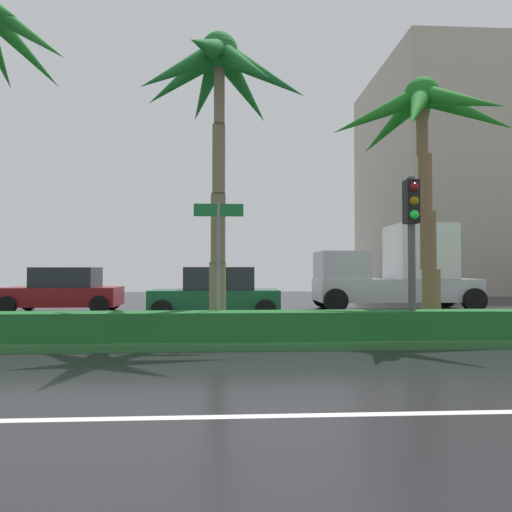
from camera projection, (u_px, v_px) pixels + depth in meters
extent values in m
cube|color=black|center=(214.00, 333.00, 12.06)|extent=(90.00, 42.00, 0.10)
cube|color=white|center=(190.00, 417.00, 5.07)|extent=(81.00, 0.14, 0.01)
cube|color=#2D6B33|center=(212.00, 334.00, 11.06)|extent=(85.50, 4.00, 0.15)
cube|color=#1E6028|center=(210.00, 326.00, 9.68)|extent=(76.50, 0.70, 0.60)
cone|color=#26792B|center=(20.00, 29.00, 10.74)|extent=(2.50, 0.73, 1.91)
cone|color=#26792B|center=(21.00, 47.00, 11.67)|extent=(1.94, 2.34, 1.86)
cylinder|color=#75654B|center=(218.00, 296.00, 11.12)|extent=(0.41, 0.41, 1.68)
cylinder|color=#75654B|center=(218.00, 228.00, 11.08)|extent=(0.36, 0.36, 1.68)
cylinder|color=#75654B|center=(219.00, 159.00, 11.05)|extent=(0.31, 0.31, 1.68)
cylinder|color=#75654B|center=(219.00, 89.00, 11.02)|extent=(0.26, 0.26, 1.68)
sphere|color=#1B6529|center=(219.00, 51.00, 11.04)|extent=(0.90, 0.90, 0.90)
cone|color=#1B6529|center=(262.00, 74.00, 10.99)|extent=(2.38, 0.77, 1.63)
cone|color=#1B6529|center=(244.00, 89.00, 11.88)|extent=(1.84, 2.21, 1.66)
cone|color=#1B6529|center=(206.00, 89.00, 11.99)|extent=(1.36, 2.41, 1.56)
cone|color=#1B6529|center=(183.00, 78.00, 11.51)|extent=(2.36, 1.67, 1.45)
cone|color=#1B6529|center=(182.00, 68.00, 10.50)|extent=(2.26, 1.60, 1.78)
cone|color=#1B6529|center=(207.00, 46.00, 9.94)|extent=(1.09, 2.48, 1.35)
cone|color=#1B6529|center=(243.00, 64.00, 10.25)|extent=(1.75, 2.19, 1.80)
cylinder|color=brown|center=(431.00, 299.00, 11.63)|extent=(0.46, 0.46, 1.50)
cylinder|color=brown|center=(428.00, 240.00, 11.72)|extent=(0.40, 0.40, 1.50)
cylinder|color=brown|center=(425.00, 183.00, 11.81)|extent=(0.35, 0.35, 1.50)
cylinder|color=brown|center=(422.00, 127.00, 11.90)|extent=(0.29, 0.29, 1.50)
sphere|color=#1D7320|center=(422.00, 94.00, 11.92)|extent=(0.90, 0.90, 0.90)
cone|color=#1D7320|center=(467.00, 112.00, 11.85)|extent=(2.60, 0.82, 1.47)
cone|color=#1D7320|center=(422.00, 125.00, 13.01)|extent=(1.53, 2.56, 1.46)
cone|color=#1D7320|center=(391.00, 126.00, 12.95)|extent=(1.48, 2.57, 1.51)
cone|color=#1D7320|center=(377.00, 114.00, 12.00)|extent=(2.60, 0.89, 1.49)
cone|color=#1D7320|center=(417.00, 108.00, 10.96)|extent=(1.69, 2.37, 1.87)
cone|color=#1D7320|center=(459.00, 100.00, 10.88)|extent=(1.54, 2.54, 1.56)
cylinder|color=#4C4C47|center=(412.00, 257.00, 9.95)|extent=(0.16, 0.16, 3.54)
cube|color=black|center=(411.00, 202.00, 9.98)|extent=(0.28, 0.32, 0.96)
sphere|color=maroon|center=(414.00, 187.00, 9.82)|extent=(0.20, 0.20, 0.20)
sphere|color=#7F600F|center=(414.00, 201.00, 9.81)|extent=(0.20, 0.20, 0.20)
sphere|color=#1EEA3F|center=(414.00, 215.00, 9.81)|extent=(0.20, 0.20, 0.20)
cylinder|color=slate|center=(218.00, 270.00, 10.03)|extent=(0.08, 0.08, 3.00)
cube|color=#146B2D|center=(219.00, 210.00, 10.07)|extent=(1.10, 0.03, 0.28)
cube|color=maroon|center=(62.00, 296.00, 17.44)|extent=(4.30, 1.76, 0.72)
cube|color=#1E2328|center=(67.00, 277.00, 17.47)|extent=(2.30, 1.58, 0.76)
cylinder|color=black|center=(7.00, 305.00, 16.45)|extent=(0.68, 0.22, 0.68)
cylinder|color=black|center=(29.00, 302.00, 18.24)|extent=(0.68, 0.22, 0.68)
cylinder|color=black|center=(99.00, 305.00, 16.63)|extent=(0.68, 0.22, 0.68)
cylinder|color=black|center=(112.00, 301.00, 18.42)|extent=(0.68, 0.22, 0.68)
cube|color=#195133|center=(215.00, 300.00, 15.36)|extent=(4.30, 1.76, 0.72)
cube|color=#1E2328|center=(219.00, 278.00, 15.39)|extent=(2.30, 1.58, 0.76)
cylinder|color=black|center=(162.00, 311.00, 14.37)|extent=(0.68, 0.22, 0.68)
cylinder|color=black|center=(169.00, 306.00, 16.16)|extent=(0.68, 0.22, 0.68)
cylinder|color=black|center=(266.00, 310.00, 14.55)|extent=(0.68, 0.22, 0.68)
cylinder|color=black|center=(262.00, 306.00, 16.34)|extent=(0.68, 0.22, 0.68)
cube|color=silver|center=(394.00, 290.00, 18.48)|extent=(6.40, 2.30, 0.90)
cube|color=silver|center=(341.00, 265.00, 18.39)|extent=(1.90, 2.21, 1.10)
cube|color=silver|center=(419.00, 252.00, 18.59)|extent=(2.30, 2.35, 2.20)
cylinder|color=black|center=(336.00, 301.00, 17.16)|extent=(0.92, 0.30, 0.92)
cylinder|color=black|center=(323.00, 297.00, 19.50)|extent=(0.92, 0.30, 0.92)
cylinder|color=black|center=(474.00, 300.00, 17.45)|extent=(0.92, 0.30, 0.92)
cylinder|color=black|center=(446.00, 296.00, 19.79)|extent=(0.92, 0.30, 0.92)
cube|color=#A89E8E|center=(475.00, 182.00, 33.74)|extent=(14.69, 12.87, 16.25)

